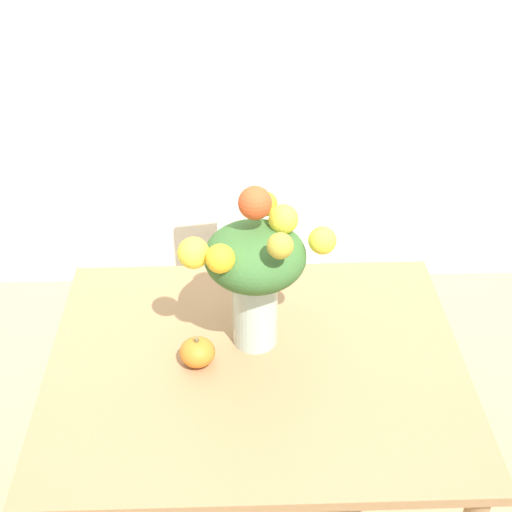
# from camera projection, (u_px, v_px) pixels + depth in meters

# --- Properties ---
(wall_back) EXTENTS (8.00, 0.06, 2.70)m
(wall_back) POSITION_uv_depth(u_px,v_px,m) (244.00, 1.00, 2.85)
(wall_back) COLOR silver
(wall_back) RESTS_ON ground_plane
(dining_table) EXTENTS (1.18, 0.96, 0.73)m
(dining_table) POSITION_uv_depth(u_px,v_px,m) (256.00, 386.00, 2.08)
(dining_table) COLOR #9E754C
(dining_table) RESTS_ON ground_plane
(flower_vase) EXTENTS (0.42, 0.29, 0.51)m
(flower_vase) POSITION_uv_depth(u_px,v_px,m) (256.00, 267.00, 1.94)
(flower_vase) COLOR #B2CCBC
(flower_vase) RESTS_ON dining_table
(pumpkin) EXTENTS (0.10, 0.10, 0.09)m
(pumpkin) POSITION_uv_depth(u_px,v_px,m) (197.00, 353.00, 1.99)
(pumpkin) COLOR orange
(pumpkin) RESTS_ON dining_table
(dining_chair_near_window) EXTENTS (0.45, 0.45, 0.98)m
(dining_chair_near_window) POSITION_uv_depth(u_px,v_px,m) (269.00, 256.00, 2.86)
(dining_chair_near_window) COLOR silver
(dining_chair_near_window) RESTS_ON ground_plane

